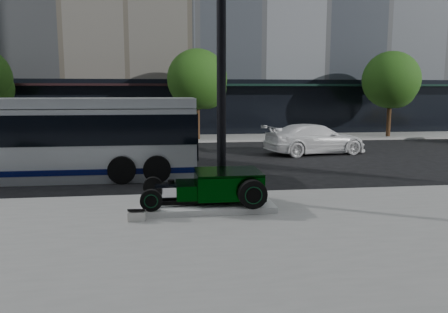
{
  "coord_description": "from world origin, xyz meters",
  "views": [
    {
      "loc": [
        -1.02,
        -14.91,
        3.17
      ],
      "look_at": [
        0.71,
        -1.9,
        1.2
      ],
      "focal_mm": 35.0,
      "sensor_mm": 36.0,
      "label": 1
    }
  ],
  "objects": [
    {
      "name": "street_trees",
      "position": [
        1.15,
        13.07,
        3.77
      ],
      "size": [
        29.8,
        3.8,
        5.7
      ],
      "color": "black",
      "rests_on": "sidewalk_far"
    },
    {
      "name": "transit_bus",
      "position": [
        -5.94,
        1.51,
        1.49
      ],
      "size": [
        12.12,
        2.88,
        2.92
      ],
      "color": "silver",
      "rests_on": "ground"
    },
    {
      "name": "white_sedan",
      "position": [
        6.5,
        6.36,
        0.76
      ],
      "size": [
        5.53,
        2.99,
        1.52
      ],
      "primitive_type": "imported",
      "rotation": [
        0.0,
        0.0,
        1.74
      ],
      "color": "white",
      "rests_on": "ground"
    },
    {
      "name": "sidewalk_far",
      "position": [
        0.0,
        14.0,
        0.06
      ],
      "size": [
        70.0,
        4.0,
        0.12
      ],
      "primitive_type": "cube",
      "color": "gray",
      "rests_on": "ground"
    },
    {
      "name": "display_plinth",
      "position": [
        0.03,
        -3.65,
        0.2
      ],
      "size": [
        3.4,
        1.8,
        0.15
      ],
      "primitive_type": "cube",
      "color": "silver",
      "rests_on": "sidewalk_near"
    },
    {
      "name": "ground",
      "position": [
        0.0,
        0.0,
        0.0
      ],
      "size": [
        120.0,
        120.0,
        0.0
      ],
      "primitive_type": "plane",
      "color": "black",
      "rests_on": "ground"
    },
    {
      "name": "info_plaque",
      "position": [
        -1.75,
        -4.65,
        0.24
      ],
      "size": [
        0.42,
        0.32,
        0.31
      ],
      "color": "silver",
      "rests_on": "sidewalk_near"
    },
    {
      "name": "hot_rod",
      "position": [
        0.37,
        -3.65,
        0.7
      ],
      "size": [
        3.22,
        2.0,
        0.81
      ],
      "color": "black",
      "rests_on": "display_plinth"
    },
    {
      "name": "lamppost",
      "position": [
        0.53,
        -2.71,
        4.15
      ],
      "size": [
        0.48,
        0.48,
        8.72
      ],
      "color": "black",
      "rests_on": "sidewalk_near"
    }
  ]
}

